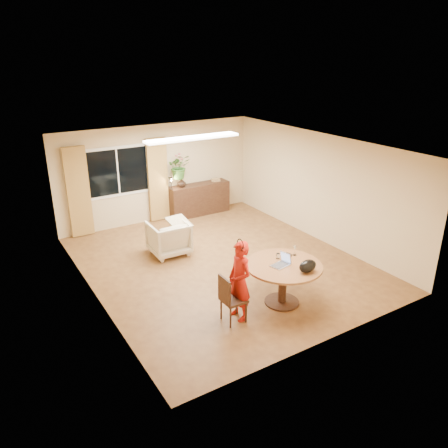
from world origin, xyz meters
The scene contains 24 objects.
floor centered at (0.00, 0.00, 0.00)m, with size 6.50×6.50×0.00m, color brown.
ceiling centered at (0.00, 0.00, 2.60)m, with size 6.50×6.50×0.00m, color white.
wall_back centered at (0.00, 3.25, 1.30)m, with size 5.50×5.50×0.00m, color tan.
wall_left centered at (-2.75, 0.00, 1.30)m, with size 6.50×6.50×0.00m, color tan.
wall_right centered at (2.75, 0.00, 1.30)m, with size 6.50×6.50×0.00m, color tan.
window centered at (-1.10, 3.23, 1.50)m, with size 1.70×0.03×1.30m.
curtain_left centered at (-2.15, 3.15, 1.15)m, with size 0.55×0.08×2.25m, color olive.
curtain_right centered at (-0.05, 3.15, 1.15)m, with size 0.55×0.08×2.25m, color olive.
ceiling_panel centered at (0.00, 1.20, 2.57)m, with size 2.20×0.35×0.05m, color white.
dining_table centered at (0.11, -1.98, 0.62)m, with size 1.39×1.39×0.79m.
dining_chair centered at (-0.97, -1.99, 0.44)m, with size 0.42×0.38×0.88m, color black, non-canonical shape.
child centered at (-0.83, -1.96, 0.72)m, with size 0.34×0.52×1.43m, color red.
laptop centered at (0.02, -1.98, 0.90)m, with size 0.34×0.23×0.23m, color #B7B7BC, non-canonical shape.
tumbler centered at (0.17, -1.73, 0.84)m, with size 0.07×0.07×0.10m, color white, non-canonical shape.
wine_glass centered at (0.52, -1.78, 0.89)m, with size 0.07×0.07×0.20m, color white, non-canonical shape.
pot_lid centered at (0.37, -1.71, 0.81)m, with size 0.21×0.21×0.03m, color white, non-canonical shape.
handbag centered at (0.27, -2.42, 0.90)m, with size 0.35×0.20×0.23m, color black, non-canonical shape.
armchair centered at (-0.76, 1.07, 0.39)m, with size 0.83×0.86×0.78m, color #C4B39B.
throw centered at (-0.48, 1.06, 0.79)m, with size 0.45×0.55×0.03m, color beige, non-canonical shape.
sideboard centered at (1.11, 3.01, 0.44)m, with size 1.77×0.43×0.89m, color black.
vase centered at (0.57, 3.01, 1.01)m, with size 0.24×0.24×0.25m, color black.
bouquet centered at (0.52, 3.01, 1.46)m, with size 0.59×0.51×0.66m, color #316E29.
book_stack centered at (1.66, 3.01, 0.93)m, with size 0.21×0.16×0.09m, color #846243, non-canonical shape.
desk_lamp centered at (0.24, 2.96, 1.06)m, with size 0.14×0.14×0.34m, color black, non-canonical shape.
Camera 1 is at (-4.49, -7.36, 4.34)m, focal length 35.00 mm.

